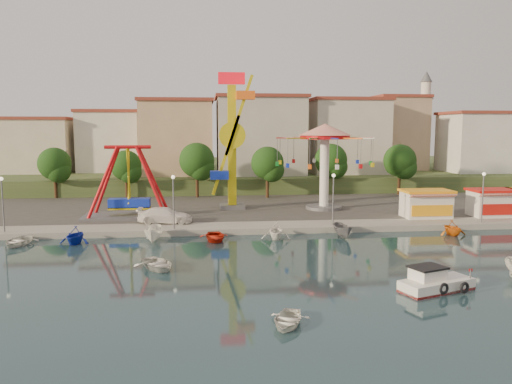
{
  "coord_description": "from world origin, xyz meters",
  "views": [
    {
      "loc": [
        -4.98,
        -35.92,
        10.3
      ],
      "look_at": [
        0.24,
        14.0,
        4.0
      ],
      "focal_mm": 35.0,
      "sensor_mm": 36.0,
      "label": 1
    }
  ],
  "objects": [
    {
      "name": "van",
      "position": [
        -9.09,
        16.01,
        1.42
      ],
      "size": [
        5.79,
        2.72,
        1.63
      ],
      "primitive_type": "imported",
      "rotation": [
        0.0,
        0.0,
        1.49
      ],
      "color": "white",
      "rests_on": "quay_deck"
    },
    {
      "name": "tree_3",
      "position": [
        4.0,
        34.36,
        5.55
      ],
      "size": [
        4.68,
        4.68,
        7.32
      ],
      "color": "#382314",
      "rests_on": "quay_deck"
    },
    {
      "name": "asphalt_pad",
      "position": [
        0.0,
        30.0,
        0.6
      ],
      "size": [
        90.0,
        28.0,
        0.01
      ],
      "primitive_type": "cube",
      "color": "#4C4944",
      "rests_on": "quay_deck"
    },
    {
      "name": "booth_mid",
      "position": [
        27.38,
        16.49,
        2.16
      ],
      "size": [
        5.4,
        3.78,
        3.08
      ],
      "color": "white",
      "rests_on": "quay_deck"
    },
    {
      "name": "lamp_post_0",
      "position": [
        -24.0,
        13.0,
        3.1
      ],
      "size": [
        0.14,
        0.14,
        5.0
      ],
      "primitive_type": "cylinder",
      "color": "#59595E",
      "rests_on": "quay_deck"
    },
    {
      "name": "moored_boat_1",
      "position": [
        -16.7,
        9.8,
        0.82
      ],
      "size": [
        3.17,
        3.51,
        1.63
      ],
      "primitive_type": "imported",
      "rotation": [
        0.0,
        0.0,
        -0.17
      ],
      "color": "#1227A4",
      "rests_on": "ground"
    },
    {
      "name": "hill_terrace",
      "position": [
        0.0,
        67.0,
        1.5
      ],
      "size": [
        200.0,
        60.0,
        3.0
      ],
      "primitive_type": "cube",
      "color": "#384C26",
      "rests_on": "ground"
    },
    {
      "name": "moored_boat_0",
      "position": [
        -21.68,
        9.8,
        0.39
      ],
      "size": [
        3.22,
        4.13,
        0.78
      ],
      "primitive_type": "imported",
      "rotation": [
        0.0,
        0.0,
        -0.14
      ],
      "color": "silver",
      "rests_on": "ground"
    },
    {
      "name": "moored_boat_4",
      "position": [
        1.71,
        9.8,
        0.85
      ],
      "size": [
        3.32,
        3.68,
        1.7
      ],
      "primitive_type": "imported",
      "rotation": [
        0.0,
        0.0,
        -0.19
      ],
      "color": "white",
      "rests_on": "ground"
    },
    {
      "name": "building_1",
      "position": [
        -21.33,
        51.38,
        7.32
      ],
      "size": [
        12.33,
        9.01,
        8.63
      ],
      "primitive_type": "cube",
      "color": "silver",
      "rests_on": "hill_terrace"
    },
    {
      "name": "cabin_motorboat",
      "position": [
        9.68,
        -6.23,
        0.46
      ],
      "size": [
        5.27,
        3.41,
        1.73
      ],
      "rotation": [
        0.0,
        0.0,
        0.34
      ],
      "color": "white",
      "rests_on": "ground"
    },
    {
      "name": "building_6",
      "position": [
        44.15,
        48.77,
        9.18
      ],
      "size": [
        8.23,
        8.98,
        12.36
      ],
      "primitive_type": "cube",
      "color": "silver",
      "rests_on": "hill_terrace"
    },
    {
      "name": "tree_0",
      "position": [
        -26.0,
        36.98,
        5.47
      ],
      "size": [
        4.6,
        4.6,
        7.19
      ],
      "color": "#382314",
      "rests_on": "quay_deck"
    },
    {
      "name": "moored_boat_7",
      "position": [
        19.15,
        9.8,
        0.77
      ],
      "size": [
        2.75,
        3.11,
        1.54
      ],
      "primitive_type": "imported",
      "rotation": [
        0.0,
        0.0,
        0.08
      ],
      "color": "orange",
      "rests_on": "ground"
    },
    {
      "name": "moored_boat_5",
      "position": [
        8.15,
        9.8,
        0.68
      ],
      "size": [
        1.46,
        3.58,
        1.37
      ],
      "primitive_type": "imported",
      "rotation": [
        0.0,
        0.0,
        0.04
      ],
      "color": "slate",
      "rests_on": "ground"
    },
    {
      "name": "moored_boat_2",
      "position": [
        -9.65,
        9.8,
        0.76
      ],
      "size": [
        1.63,
        4.01,
        1.53
      ],
      "primitive_type": "imported",
      "rotation": [
        0.0,
        0.0,
        -0.04
      ],
      "color": "white",
      "rests_on": "ground"
    },
    {
      "name": "minaret",
      "position": [
        36.0,
        54.0,
        12.55
      ],
      "size": [
        2.8,
        2.8,
        18.0
      ],
      "color": "silver",
      "rests_on": "hill_terrace"
    },
    {
      "name": "ground",
      "position": [
        0.0,
        0.0,
        0.0
      ],
      "size": [
        200.0,
        200.0,
        0.0
      ],
      "primitive_type": "plane",
      "color": "#122D33",
      "rests_on": "ground"
    },
    {
      "name": "building_5",
      "position": [
        32.37,
        50.33,
        8.61
      ],
      "size": [
        12.77,
        10.96,
        11.21
      ],
      "primitive_type": "cube",
      "color": "tan",
      "rests_on": "hill_terrace"
    },
    {
      "name": "rowboat_b",
      "position": [
        -0.72,
        -10.94,
        0.31
      ],
      "size": [
        3.07,
        3.58,
        0.63
      ],
      "primitive_type": "imported",
      "rotation": [
        0.0,
        0.0,
        -0.35
      ],
      "color": "white",
      "rests_on": "ground"
    },
    {
      "name": "lamp_post_1",
      "position": [
        -8.0,
        13.0,
        3.1
      ],
      "size": [
        0.14,
        0.14,
        5.0
      ],
      "primitive_type": "cylinder",
      "color": "#59595E",
      "rests_on": "quay_deck"
    },
    {
      "name": "tree_2",
      "position": [
        -6.0,
        35.81,
        5.92
      ],
      "size": [
        5.02,
        5.02,
        7.85
      ],
      "color": "#382314",
      "rests_on": "quay_deck"
    },
    {
      "name": "tree_1",
      "position": [
        -16.0,
        36.24,
        5.2
      ],
      "size": [
        4.35,
        4.35,
        6.8
      ],
      "color": "#382314",
      "rests_on": "quay_deck"
    },
    {
      "name": "kamikaze_tower",
      "position": [
        -1.4,
        24.76,
        8.58
      ],
      "size": [
        4.29,
        3.1,
        16.5
      ],
      "color": "#59595E",
      "rests_on": "quay_deck"
    },
    {
      "name": "quay_deck",
      "position": [
        0.0,
        62.0,
        0.3
      ],
      "size": [
        200.0,
        100.0,
        0.6
      ],
      "primitive_type": "cube",
      "color": "#9E998E",
      "rests_on": "ground"
    },
    {
      "name": "pirate_ship_ride",
      "position": [
        -13.28,
        19.99,
        4.39
      ],
      "size": [
        10.0,
        5.0,
        8.0
      ],
      "color": "#59595E",
      "rests_on": "quay_deck"
    },
    {
      "name": "moored_boat_3",
      "position": [
        -4.07,
        9.8,
        0.39
      ],
      "size": [
        2.85,
        3.88,
        0.78
      ],
      "primitive_type": "imported",
      "rotation": [
        0.0,
        0.0,
        0.05
      ],
      "color": "red",
      "rests_on": "ground"
    },
    {
      "name": "building_2",
      "position": [
        -8.19,
        51.96,
        8.62
      ],
      "size": [
        11.95,
        9.28,
        11.23
      ],
      "primitive_type": "cube",
      "color": "tan",
      "rests_on": "hill_terrace"
    },
    {
      "name": "lamp_post_2",
      "position": [
        8.0,
        13.0,
        3.1
      ],
      "size": [
        0.14,
        0.14,
        5.0
      ],
      "primitive_type": "cylinder",
      "color": "#59595E",
      "rests_on": "quay_deck"
    },
    {
      "name": "rowboat_a",
      "position": [
        -8.52,
        0.7,
        0.4
      ],
      "size": [
        4.26,
        4.66,
        0.79
      ],
      "primitive_type": "imported",
      "rotation": [
        0.0,
        0.0,
        0.52
      ],
      "color": "silver",
      "rests_on": "ground"
    },
    {
      "name": "booth_left",
      "position": [
        19.47,
        16.49,
        2.16
      ],
      "size": [
        5.4,
        3.78,
        3.08
      ],
      "color": "white",
      "rests_on": "quay_deck"
    },
    {
      "name": "tree_4",
      "position": [
        14.0,
        37.35,
        5.75
      ],
      "size": [
        4.86,
        4.86,
        7.6
      ],
      "color": "#382314",
      "rests_on": "quay_deck"
    },
    {
      "name": "lamp_post_3",
      "position": [
        24.0,
        13.0,
        3.1
      ],
      "size": [
        0.14,
        0.14,
        5.0
      ],
      "primitive_type": "cylinder",
      "color": "#59595E",
      "rests_on": "quay_deck"
    },
    {
      "name": "building_4",
      "position": [
        19.07,
        52.2,
        7.62
      ],
      "size": [
        10.75,
        9.23,
        9.24
      ],
      "primitive_type": "cube",
      "color": "beige",
      "rests_on": "hill_terrace"
    },
    {
      "name": "wave_swinger",
      "position": [
        9.58,
        23.38,
        8.2
      ],
      "size": [
        11.6,
        11.6,
        10.4
      ],
      "color": "#59595E",
      "rests_on": "quay_deck"
    },
    {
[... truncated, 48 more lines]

